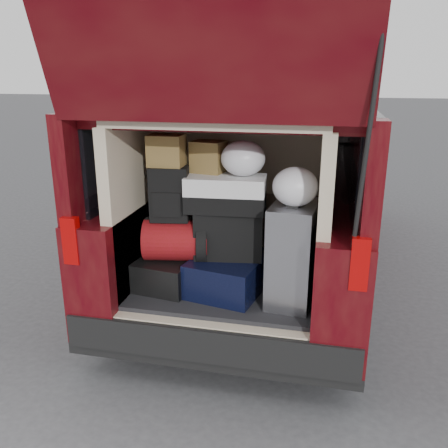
% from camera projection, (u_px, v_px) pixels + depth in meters
% --- Properties ---
extents(ground, '(80.00, 80.00, 0.00)m').
position_uv_depth(ground, '(220.00, 369.00, 3.36)').
color(ground, '#37373A').
rests_on(ground, ground).
extents(minivan, '(1.90, 5.35, 2.77)m').
position_uv_depth(minivan, '(261.00, 186.00, 4.81)').
color(minivan, black).
rests_on(minivan, ground).
extents(load_floor, '(1.24, 1.05, 0.55)m').
position_uv_depth(load_floor, '(228.00, 316.00, 3.54)').
color(load_floor, black).
rests_on(load_floor, ground).
extents(black_hardshell, '(0.45, 0.57, 0.21)m').
position_uv_depth(black_hardshell, '(171.00, 270.00, 3.41)').
color(black_hardshell, black).
rests_on(black_hardshell, load_floor).
extents(navy_hardshell, '(0.56, 0.64, 0.24)m').
position_uv_depth(navy_hardshell, '(229.00, 273.00, 3.30)').
color(navy_hardshell, black).
rests_on(navy_hardshell, load_floor).
extents(silver_roller, '(0.32, 0.47, 0.67)m').
position_uv_depth(silver_roller, '(293.00, 254.00, 3.09)').
color(silver_roller, silver).
rests_on(silver_roller, load_floor).
extents(red_duffel, '(0.48, 0.36, 0.29)m').
position_uv_depth(red_duffel, '(177.00, 240.00, 3.28)').
color(red_duffel, maroon).
rests_on(red_duffel, black_hardshell).
extents(black_soft_case, '(0.49, 0.34, 0.33)m').
position_uv_depth(black_soft_case, '(229.00, 233.00, 3.25)').
color(black_soft_case, black).
rests_on(black_soft_case, navy_hardshell).
extents(backpack, '(0.28, 0.20, 0.37)m').
position_uv_depth(backpack, '(170.00, 194.00, 3.18)').
color(backpack, black).
rests_on(backpack, red_duffel).
extents(twotone_duffel, '(0.54, 0.31, 0.24)m').
position_uv_depth(twotone_duffel, '(226.00, 194.00, 3.14)').
color(twotone_duffel, silver).
rests_on(twotone_duffel, black_soft_case).
extents(grocery_sack_lower, '(0.23, 0.19, 0.21)m').
position_uv_depth(grocery_sack_lower, '(167.00, 150.00, 3.13)').
color(grocery_sack_lower, olive).
rests_on(grocery_sack_lower, backpack).
extents(grocery_sack_upper, '(0.24, 0.21, 0.21)m').
position_uv_depth(grocery_sack_upper, '(209.00, 157.00, 3.20)').
color(grocery_sack_upper, olive).
rests_on(grocery_sack_upper, twotone_duffel).
extents(plastic_bag_center, '(0.32, 0.30, 0.23)m').
position_uv_depth(plastic_bag_center, '(243.00, 158.00, 3.08)').
color(plastic_bag_center, white).
rests_on(plastic_bag_center, twotone_duffel).
extents(plastic_bag_right, '(0.31, 0.30, 0.24)m').
position_uv_depth(plastic_bag_right, '(295.00, 187.00, 2.91)').
color(plastic_bag_right, white).
rests_on(plastic_bag_right, silver_roller).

